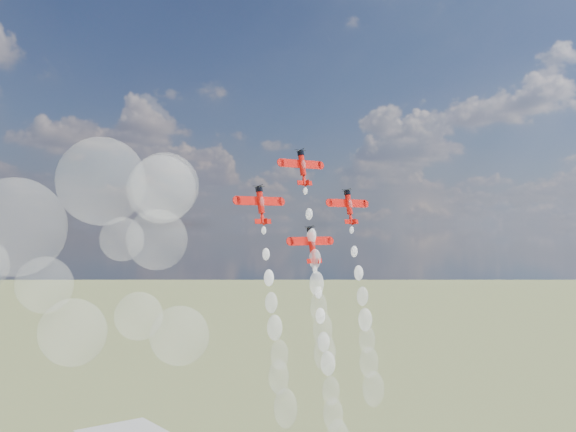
# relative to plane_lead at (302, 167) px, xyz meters

# --- Properties ---
(plane_lead) EXTENTS (12.96, 4.42, 9.17)m
(plane_lead) POSITION_rel_plane_lead_xyz_m (0.00, 0.00, 0.00)
(plane_lead) COLOR red
(plane_lead) RESTS_ON ground
(plane_left) EXTENTS (12.96, 4.42, 9.17)m
(plane_left) POSITION_rel_plane_lead_xyz_m (-14.24, -1.91, -9.78)
(plane_left) COLOR red
(plane_left) RESTS_ON ground
(plane_right) EXTENTS (12.96, 4.42, 9.17)m
(plane_right) POSITION_rel_plane_lead_xyz_m (14.24, -1.91, -9.78)
(plane_right) COLOR red
(plane_right) RESTS_ON ground
(plane_slot) EXTENTS (12.96, 4.42, 9.17)m
(plane_slot) POSITION_rel_plane_lead_xyz_m (0.00, -3.83, -19.56)
(plane_slot) COLOR red
(plane_slot) RESTS_ON ground
(smoke_trail_lead) EXTENTS (5.29, 10.61, 42.78)m
(smoke_trail_lead) POSITION_rel_plane_lead_xyz_m (0.10, -7.23, -38.04)
(smoke_trail_lead) COLOR white
(smoke_trail_lead) RESTS_ON plane_lead
(smoke_trail_left) EXTENTS (5.14, 11.44, 43.38)m
(smoke_trail_left) POSITION_rel_plane_lead_xyz_m (-14.12, -9.49, -47.92)
(smoke_trail_left) COLOR white
(smoke_trail_left) RESTS_ON plane_left
(smoke_trail_right) EXTENTS (5.10, 11.16, 43.19)m
(smoke_trail_right) POSITION_rel_plane_lead_xyz_m (14.26, -9.32, -47.90)
(smoke_trail_right) COLOR white
(smoke_trail_right) RESTS_ON plane_right
(smoke_trail_slot) EXTENTS (5.10, 11.22, 42.95)m
(smoke_trail_slot) POSITION_rel_plane_lead_xyz_m (0.24, -11.44, -57.76)
(smoke_trail_slot) COLOR white
(smoke_trail_slot) RESTS_ON plane_slot
(drifted_smoke_cloud) EXTENTS (63.74, 34.62, 48.85)m
(drifted_smoke_cloud) POSITION_rel_plane_lead_xyz_m (-52.69, 9.95, -18.19)
(drifted_smoke_cloud) COLOR white
(drifted_smoke_cloud) RESTS_ON ground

